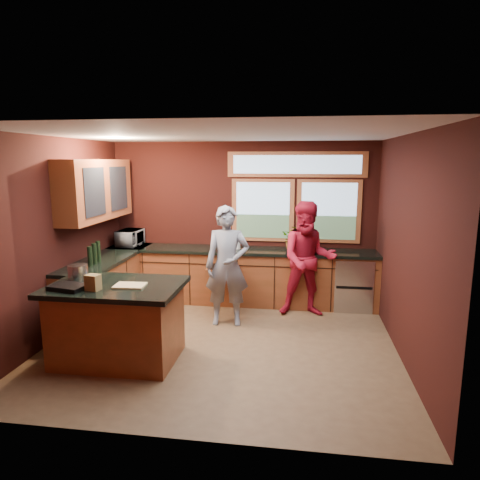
% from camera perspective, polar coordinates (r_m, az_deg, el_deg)
% --- Properties ---
extents(floor, '(4.50, 4.50, 0.00)m').
position_cam_1_polar(floor, '(5.83, -2.45, -13.59)').
color(floor, brown).
rests_on(floor, ground).
extents(room_shell, '(4.52, 4.02, 2.71)m').
position_cam_1_polar(room_shell, '(5.81, -7.81, 4.66)').
color(room_shell, black).
rests_on(room_shell, ground).
extents(back_counter, '(4.50, 0.64, 0.93)m').
position_cam_1_polar(back_counter, '(7.23, 1.57, -4.84)').
color(back_counter, '#5C2F15').
rests_on(back_counter, floor).
extents(left_counter, '(0.64, 2.30, 0.93)m').
position_cam_1_polar(left_counter, '(7.02, -17.06, -5.77)').
color(left_counter, '#5C2F15').
rests_on(left_counter, floor).
extents(island, '(1.55, 1.05, 0.95)m').
position_cam_1_polar(island, '(5.43, -16.01, -10.45)').
color(island, '#5C2F15').
rests_on(island, floor).
extents(person_grey, '(0.68, 0.49, 1.75)m').
position_cam_1_polar(person_grey, '(6.22, -1.71, -3.49)').
color(person_grey, slate).
rests_on(person_grey, floor).
extents(person_red, '(0.92, 0.75, 1.78)m').
position_cam_1_polar(person_red, '(6.65, 9.07, -2.55)').
color(person_red, maroon).
rests_on(person_red, floor).
extents(microwave, '(0.35, 0.51, 0.28)m').
position_cam_1_polar(microwave, '(7.63, -14.43, 0.28)').
color(microwave, '#999999').
rests_on(microwave, left_counter).
extents(potted_plant, '(0.37, 0.32, 0.41)m').
position_cam_1_polar(potted_plant, '(7.09, 7.13, 0.33)').
color(potted_plant, '#999999').
rests_on(potted_plant, back_counter).
extents(paper_towel, '(0.12, 0.12, 0.28)m').
position_cam_1_polar(paper_towel, '(7.13, -0.44, -0.07)').
color(paper_towel, silver).
rests_on(paper_towel, back_counter).
extents(cutting_board, '(0.37, 0.27, 0.02)m').
position_cam_1_polar(cutting_board, '(5.16, -14.46, -5.90)').
color(cutting_board, tan).
rests_on(cutting_board, island).
extents(stock_pot, '(0.24, 0.24, 0.18)m').
position_cam_1_polar(stock_pot, '(5.63, -20.80, -4.02)').
color(stock_pot, silver).
rests_on(stock_pot, island).
extents(paper_bag, '(0.17, 0.15, 0.18)m').
position_cam_1_polar(paper_bag, '(5.11, -19.01, -5.38)').
color(paper_bag, brown).
rests_on(paper_bag, island).
extents(black_tray, '(0.45, 0.35, 0.05)m').
position_cam_1_polar(black_tray, '(5.26, -21.89, -5.83)').
color(black_tray, black).
rests_on(black_tray, island).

